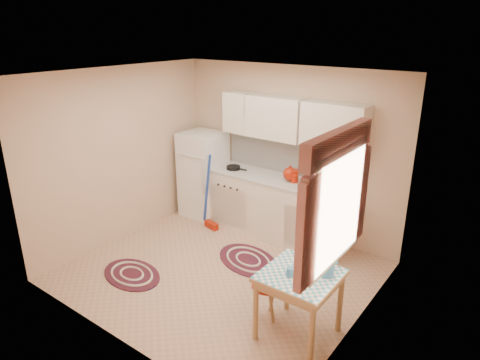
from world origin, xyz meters
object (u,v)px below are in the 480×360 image
(base_cabinets, at_px, (274,208))
(stool, at_px, (267,300))
(table, at_px, (299,305))
(fridge, at_px, (204,175))

(base_cabinets, distance_m, stool, 1.99)
(table, bearing_deg, base_cabinets, 128.74)
(fridge, xyz_separation_m, table, (2.75, -1.71, -0.34))
(table, height_order, stool, table)
(base_cabinets, height_order, table, base_cabinets)
(stool, bearing_deg, table, -7.25)
(base_cabinets, height_order, stool, base_cabinets)
(fridge, distance_m, stool, 2.91)
(fridge, distance_m, base_cabinets, 1.36)
(fridge, bearing_deg, table, -31.91)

